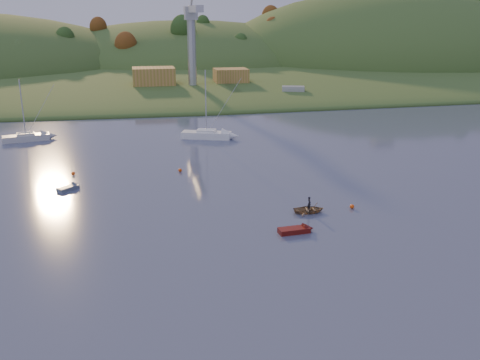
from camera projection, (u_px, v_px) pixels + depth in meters
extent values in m
cube|color=#344D1F|center=(161.00, 60.00, 244.69)|extent=(620.00, 220.00, 1.50)
ellipsoid|color=#344D1F|center=(172.00, 76.00, 183.93)|extent=(640.00, 150.00, 7.00)
ellipsoid|color=#344D1F|center=(187.00, 64.00, 227.88)|extent=(140.00, 120.00, 36.00)
ellipsoid|color=#344D1F|center=(388.00, 63.00, 229.88)|extent=(150.00, 130.00, 60.00)
cube|color=slate|center=(203.00, 89.00, 144.31)|extent=(42.00, 16.00, 2.40)
cube|color=#A28536|center=(154.00, 77.00, 141.71)|extent=(11.00, 8.00, 4.80)
cube|color=#A28536|center=(231.00, 76.00, 146.73)|extent=(9.00, 7.00, 4.00)
cylinder|color=#B7B7BC|center=(192.00, 51.00, 138.81)|extent=(2.20, 2.20, 18.00)
cube|color=#B7B7BC|center=(191.00, 13.00, 135.95)|extent=(3.20, 3.20, 3.20)
cube|color=#B7B7BC|center=(195.00, 9.00, 127.23)|extent=(1.80, 18.00, 1.60)
cube|color=#B7B7BC|center=(189.00, 9.00, 140.32)|extent=(1.80, 10.00, 1.60)
cube|color=silver|center=(26.00, 138.00, 91.94)|extent=(7.93, 3.86, 1.05)
cube|color=silver|center=(26.00, 135.00, 91.76)|extent=(3.16, 2.28, 0.67)
cylinder|color=silver|center=(22.00, 107.00, 90.35)|extent=(0.18, 0.18, 9.52)
cylinder|color=silver|center=(26.00, 133.00, 91.69)|extent=(3.00, 0.77, 0.12)
cylinder|color=silver|center=(25.00, 133.00, 91.66)|extent=(2.68, 0.92, 0.36)
cube|color=white|center=(206.00, 135.00, 93.74)|extent=(8.93, 5.25, 1.18)
cube|color=white|center=(206.00, 132.00, 93.55)|extent=(3.67, 2.88, 0.75)
cylinder|color=silver|center=(206.00, 101.00, 91.95)|extent=(0.18, 0.18, 10.70)
cylinder|color=silver|center=(206.00, 130.00, 93.47)|extent=(3.27, 1.24, 0.12)
cylinder|color=white|center=(206.00, 130.00, 93.44)|extent=(2.95, 1.33, 0.36)
imported|color=#886C4B|center=(309.00, 209.00, 59.15)|extent=(3.48, 2.54, 0.70)
imported|color=black|center=(309.00, 206.00, 59.02)|extent=(0.40, 0.60, 1.60)
cube|color=#5C110D|center=(294.00, 230.00, 53.75)|extent=(3.24, 1.53, 0.52)
cone|color=#5C110D|center=(308.00, 229.00, 54.17)|extent=(1.21, 1.35, 1.26)
cube|color=slate|center=(68.00, 188.00, 66.70)|extent=(2.78, 2.64, 0.48)
cone|color=slate|center=(77.00, 185.00, 67.71)|extent=(1.48, 1.50, 1.17)
cube|color=slate|center=(293.00, 96.00, 135.30)|extent=(13.79, 7.93, 1.67)
cube|color=#B7B7BC|center=(293.00, 91.00, 134.88)|extent=(6.12, 4.17, 2.23)
sphere|color=#F64D0C|center=(352.00, 206.00, 60.37)|extent=(0.50, 0.50, 0.50)
sphere|color=#F64D0C|center=(73.00, 173.00, 72.70)|extent=(0.50, 0.50, 0.50)
sphere|color=#F64D0C|center=(180.00, 170.00, 74.19)|extent=(0.50, 0.50, 0.50)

